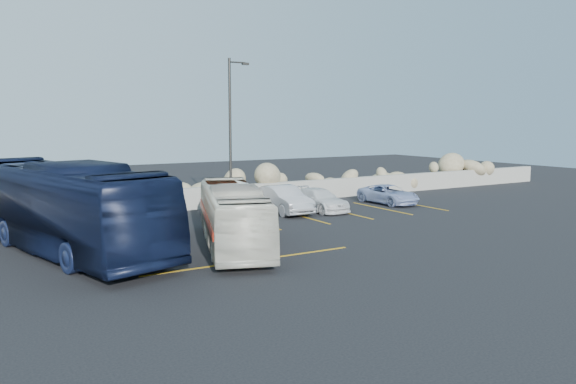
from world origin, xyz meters
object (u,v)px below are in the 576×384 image
car_a (225,204)px  car_d (388,194)px  car_c (319,200)px  tour_coach (64,207)px  car_b (283,199)px  vintage_bus (233,216)px  lamppost (231,132)px

car_a → car_d: (10.33, -0.33, -0.15)m
car_c → tour_coach: bearing=-170.3°
tour_coach → car_a: (8.08, 3.46, -0.98)m
car_b → car_d: car_b is taller
car_c → car_d: bearing=-2.6°
car_d → vintage_bus: bearing=-158.8°
car_b → vintage_bus: bearing=-131.5°
vintage_bus → car_c: size_ratio=2.11×
vintage_bus → tour_coach: bearing=175.7°
tour_coach → car_a: tour_coach is taller
tour_coach → car_d: bearing=-4.8°
car_c → car_d: size_ratio=1.04×
lamppost → tour_coach: lamppost is taller
vintage_bus → tour_coach: size_ratio=0.72×
vintage_bus → tour_coach: 6.28m
lamppost → car_c: (4.53, -1.36, -3.70)m
car_a → vintage_bus: bearing=-106.1°
car_a → car_b: bearing=5.3°
vintage_bus → car_a: size_ratio=2.10×
car_d → lamppost: bearing=169.5°
car_a → car_d: size_ratio=1.04×
lamppost → car_b: lamppost is taller
car_b → tour_coach: bearing=-160.8°
lamppost → car_d: bearing=-7.8°
car_b → car_c: bearing=-8.4°
lamppost → car_b: 4.49m
vintage_bus → lamppost: bearing=84.3°
car_b → car_c: car_b is taller
car_c → vintage_bus: bearing=-147.4°
tour_coach → car_d: size_ratio=3.05×
vintage_bus → tour_coach: tour_coach is taller
car_a → lamppost: bearing=54.3°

